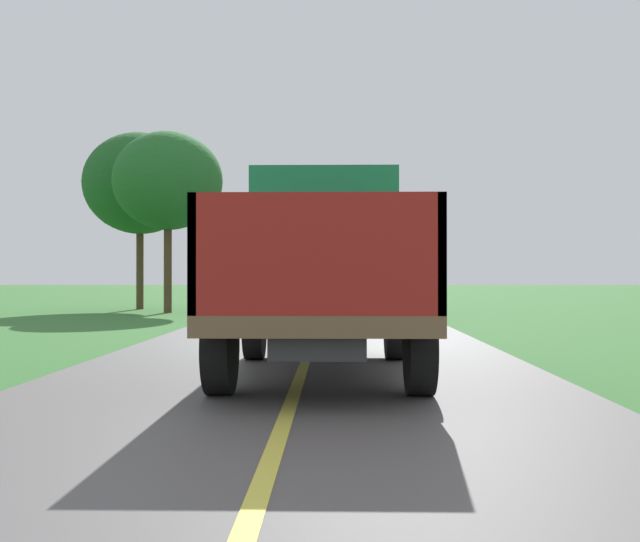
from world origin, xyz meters
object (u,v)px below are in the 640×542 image
(banana_truck_near, at_px, (323,266))
(banana_truck_far, at_px, (339,271))
(roadside_tree_mid_right, at_px, (140,184))
(roadside_tree_near_left, at_px, (168,181))

(banana_truck_near, relative_size, banana_truck_far, 1.00)
(banana_truck_far, height_order, roadside_tree_mid_right, roadside_tree_mid_right)
(roadside_tree_mid_right, bearing_deg, banana_truck_near, -68.71)
(banana_truck_far, relative_size, roadside_tree_mid_right, 0.84)
(roadside_tree_near_left, relative_size, roadside_tree_mid_right, 0.93)
(banana_truck_far, bearing_deg, roadside_tree_near_left, 175.71)
(banana_truck_near, height_order, roadside_tree_mid_right, roadside_tree_mid_right)
(banana_truck_far, distance_m, roadside_tree_mid_right, 9.07)
(banana_truck_near, relative_size, roadside_tree_near_left, 0.91)
(banana_truck_near, bearing_deg, banana_truck_far, 89.02)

